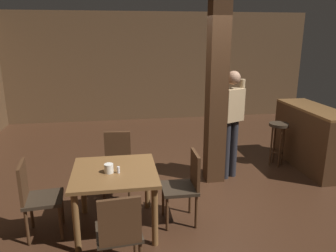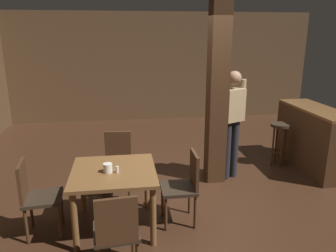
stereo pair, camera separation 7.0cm
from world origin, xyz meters
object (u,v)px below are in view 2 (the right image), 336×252
napkin_cup (108,168)px  bar_stool_near (280,135)px  chair_east (185,184)px  chair_west (35,194)px  chair_south (116,231)px  standing_person (232,118)px  salt_shaker (117,170)px  chair_north (118,160)px  bar_counter (309,138)px  dining_table (114,180)px

napkin_cup → bar_stool_near: bearing=28.7°
chair_east → chair_west: size_ratio=1.00×
chair_south → standing_person: standing_person is taller
chair_east → salt_shaker: (-0.79, -0.08, 0.27)m
chair_north → bar_counter: 3.28m
dining_table → standing_person: standing_person is taller
chair_south → bar_counter: 3.95m
chair_west → salt_shaker: 0.97m
chair_south → bar_counter: (3.24, 2.25, 0.03)m
dining_table → salt_shaker: (0.04, -0.08, 0.16)m
chair_south → chair_east: bearing=47.2°
bar_counter → chair_north: bearing=-171.3°
chair_east → salt_shaker: chair_east is taller
chair_south → bar_counter: bar_counter is taller
dining_table → chair_east: bearing=0.4°
dining_table → salt_shaker: bearing=-59.7°
chair_west → bar_stool_near: bearing=22.6°
napkin_cup → salt_shaker: bearing=-15.3°
chair_east → salt_shaker: bearing=-174.0°
napkin_cup → bar_counter: bearing=23.3°
napkin_cup → bar_stool_near: (2.87, 1.57, -0.22)m
chair_west → chair_north: same height
chair_east → standing_person: size_ratio=0.52×
dining_table → chair_east: 0.85m
chair_west → bar_counter: (4.16, 1.40, 0.03)m
dining_table → chair_east: (0.84, 0.01, -0.11)m
chair_west → napkin_cup: size_ratio=8.52×
salt_shaker → bar_stool_near: bearing=30.0°
chair_south → napkin_cup: size_ratio=8.52×
napkin_cup → bar_stool_near: size_ratio=0.14×
standing_person → chair_north: bearing=-171.1°
chair_west → bar_stool_near: 4.00m
chair_north → salt_shaker: chair_north is taller
napkin_cup → bar_counter: (3.34, 1.44, -0.25)m
bar_stool_near → standing_person: bearing=-160.7°
chair_west → standing_person: (2.70, 1.19, 0.50)m
chair_east → chair_north: size_ratio=1.00×
chair_north → chair_south: bearing=-90.1°
chair_east → napkin_cup: chair_east is taller
dining_table → bar_stool_near: 3.19m
dining_table → salt_shaker: 0.18m
chair_east → standing_person: 1.60m
dining_table → bar_counter: (3.27, 1.39, -0.08)m
dining_table → chair_north: (0.03, 0.89, -0.11)m
chair_east → napkin_cup: (-0.90, -0.05, 0.28)m
salt_shaker → bar_stool_near: 3.20m
chair_east → chair_west: bearing=-179.3°
salt_shaker → standing_person: (1.77, 1.25, 0.23)m
napkin_cup → bar_counter: 3.64m
chair_south → salt_shaker: bearing=88.9°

